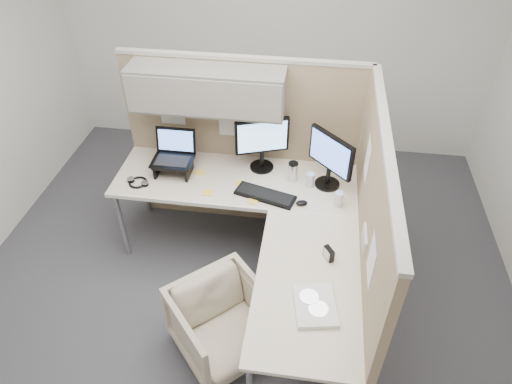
# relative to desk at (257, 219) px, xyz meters

# --- Properties ---
(ground) EXTENTS (4.50, 4.50, 0.00)m
(ground) POSITION_rel_desk_xyz_m (-0.12, -0.13, -0.69)
(ground) COLOR #3D3C42
(ground) RESTS_ON ground
(partition_back) EXTENTS (2.00, 0.36, 1.63)m
(partition_back) POSITION_rel_desk_xyz_m (-0.34, 0.70, 0.41)
(partition_back) COLOR #988163
(partition_back) RESTS_ON ground
(partition_right) EXTENTS (0.07, 2.03, 1.63)m
(partition_right) POSITION_rel_desk_xyz_m (0.78, -0.19, 0.13)
(partition_right) COLOR #988163
(partition_right) RESTS_ON ground
(desk) EXTENTS (2.00, 1.98, 0.73)m
(desk) POSITION_rel_desk_xyz_m (0.00, 0.00, 0.00)
(desk) COLOR beige
(desk) RESTS_ON ground
(office_chair) EXTENTS (0.84, 0.84, 0.63)m
(office_chair) POSITION_rel_desk_xyz_m (-0.14, -0.67, -0.37)
(office_chair) COLOR beige
(office_chair) RESTS_ON ground
(monitor_left) EXTENTS (0.43, 0.20, 0.47)m
(monitor_left) POSITION_rel_desk_xyz_m (-0.04, 0.59, 0.32)
(monitor_left) COLOR black
(monitor_left) RESTS_ON desk
(monitor_right) EXTENTS (0.34, 0.34, 0.47)m
(monitor_right) POSITION_rel_desk_xyz_m (0.51, 0.44, 0.32)
(monitor_right) COLOR black
(monitor_right) RESTS_ON desk
(laptop_station) EXTENTS (0.33, 0.29, 0.35)m
(laptop_station) POSITION_rel_desk_xyz_m (-0.75, 0.44, 0.18)
(laptop_station) COLOR black
(laptop_station) RESTS_ON desk
(keyboard) EXTENTS (0.50, 0.28, 0.02)m
(keyboard) POSITION_rel_desk_xyz_m (0.03, 0.22, 0.05)
(keyboard) COLOR black
(keyboard) RESTS_ON desk
(mouse) EXTENTS (0.10, 0.08, 0.03)m
(mouse) POSITION_rel_desk_xyz_m (0.32, 0.17, 0.06)
(mouse) COLOR black
(mouse) RESTS_ON desk
(travel_mug) EXTENTS (0.08, 0.08, 0.17)m
(travel_mug) POSITION_rel_desk_xyz_m (0.23, 0.46, 0.13)
(travel_mug) COLOR silver
(travel_mug) RESTS_ON desk
(soda_can_green) EXTENTS (0.07, 0.07, 0.12)m
(soda_can_green) POSITION_rel_desk_xyz_m (0.60, 0.20, 0.10)
(soda_can_green) COLOR silver
(soda_can_green) RESTS_ON desk
(soda_can_silver) EXTENTS (0.07, 0.07, 0.12)m
(soda_can_silver) POSITION_rel_desk_xyz_m (0.37, 0.41, 0.10)
(soda_can_silver) COLOR silver
(soda_can_silver) RESTS_ON desk
(sticky_note_c) EXTENTS (0.10, 0.10, 0.01)m
(sticky_note_c) POSITION_rel_desk_xyz_m (-0.55, 0.45, 0.05)
(sticky_note_c) COLOR yellow
(sticky_note_c) RESTS_ON desk
(sticky_note_b) EXTENTS (0.10, 0.10, 0.01)m
(sticky_note_b) POSITION_rel_desk_xyz_m (-0.06, 0.15, 0.05)
(sticky_note_b) COLOR yellow
(sticky_note_b) RESTS_ON desk
(sticky_note_d) EXTENTS (0.08, 0.08, 0.01)m
(sticky_note_d) POSITION_rel_desk_xyz_m (-0.18, 0.35, 0.05)
(sticky_note_d) COLOR yellow
(sticky_note_d) RESTS_ON desk
(sticky_note_a) EXTENTS (0.09, 0.09, 0.01)m
(sticky_note_a) POSITION_rel_desk_xyz_m (-0.42, 0.20, 0.05)
(sticky_note_a) COLOR yellow
(sticky_note_a) RESTS_ON desk
(headphones) EXTENTS (0.19, 0.18, 0.03)m
(headphones) POSITION_rel_desk_xyz_m (-1.01, 0.24, 0.06)
(headphones) COLOR black
(headphones) RESTS_ON desk
(paper_stack) EXTENTS (0.30, 0.35, 0.03)m
(paper_stack) POSITION_rel_desk_xyz_m (0.47, -0.77, 0.06)
(paper_stack) COLOR white
(paper_stack) RESTS_ON desk
(desk_clock) EXTENTS (0.08, 0.09, 0.09)m
(desk_clock) POSITION_rel_desk_xyz_m (0.54, -0.36, 0.09)
(desk_clock) COLOR black
(desk_clock) RESTS_ON desk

